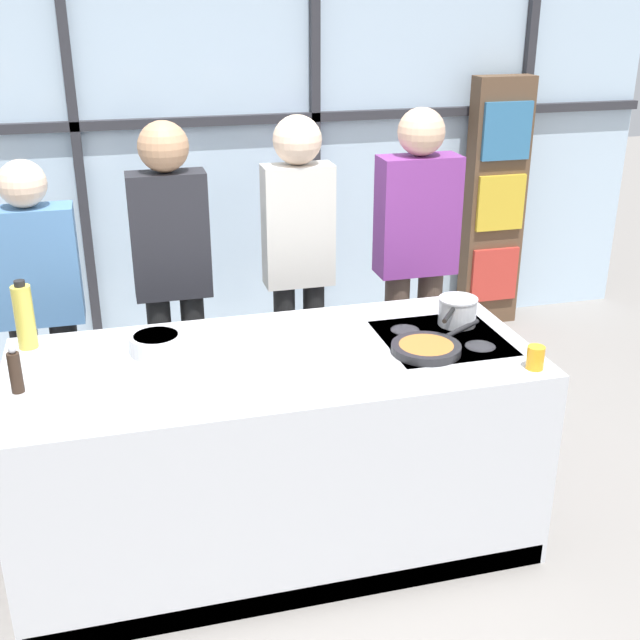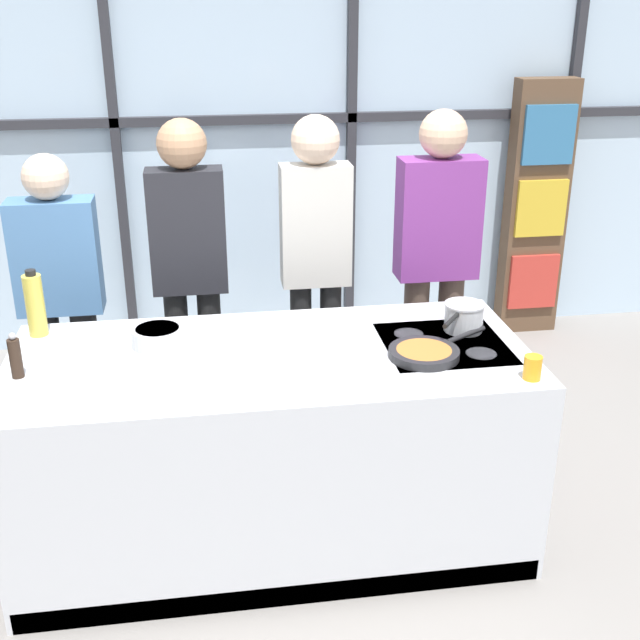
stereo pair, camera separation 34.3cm
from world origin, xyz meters
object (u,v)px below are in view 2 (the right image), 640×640
at_px(spectator_far_right, 436,252).
at_px(spectator_center_right, 316,253).
at_px(mixing_bowl, 158,336).
at_px(juice_glass_near, 533,368).
at_px(white_plate, 142,396).
at_px(pepper_grinder, 15,357).
at_px(frying_pan, 425,352).
at_px(oil_bottle, 35,305).
at_px(spectator_far_left, 60,290).
at_px(spectator_center_left, 189,261).
at_px(saucepan, 464,316).

bearing_deg(spectator_far_right, spectator_center_right, 0.00).
bearing_deg(mixing_bowl, juice_glass_near, -20.66).
distance_m(white_plate, pepper_grinder, 0.56).
bearing_deg(frying_pan, oil_bottle, 163.60).
relative_size(spectator_far_right, mixing_bowl, 7.80).
height_order(spectator_far_right, pepper_grinder, spectator_far_right).
relative_size(spectator_far_left, white_plate, 6.30).
relative_size(spectator_center_left, saucepan, 6.15).
xyz_separation_m(spectator_far_right, mixing_bowl, (-1.45, -0.76, -0.07)).
relative_size(frying_pan, oil_bottle, 1.59).
height_order(spectator_center_left, frying_pan, spectator_center_left).
height_order(spectator_far_left, frying_pan, spectator_far_left).
height_order(spectator_far_right, oil_bottle, spectator_far_right).
height_order(spectator_center_right, spectator_far_right, spectator_far_right).
height_order(frying_pan, oil_bottle, oil_bottle).
relative_size(spectator_far_left, juice_glass_near, 16.61).
distance_m(saucepan, pepper_grinder, 1.89).
height_order(white_plate, juice_glass_near, juice_glass_near).
xyz_separation_m(spectator_center_right, pepper_grinder, (-1.33, -0.99, -0.05)).
height_order(pepper_grinder, juice_glass_near, pepper_grinder).
bearing_deg(spectator_far_left, oil_bottle, 89.07).
distance_m(spectator_far_left, spectator_far_right, 1.97).
height_order(spectator_center_left, spectator_far_right, spectator_far_right).
xyz_separation_m(frying_pan, white_plate, (-1.15, -0.20, -0.01)).
distance_m(spectator_far_right, frying_pan, 1.11).
xyz_separation_m(oil_bottle, juice_glass_near, (1.98, -0.74, -0.09)).
bearing_deg(white_plate, spectator_center_right, 55.98).
bearing_deg(frying_pan, pepper_grinder, 178.00).
bearing_deg(saucepan, white_plate, -162.43).
relative_size(spectator_center_right, white_plate, 6.90).
bearing_deg(oil_bottle, saucepan, -7.19).
height_order(spectator_far_right, white_plate, spectator_far_right).
height_order(saucepan, juice_glass_near, saucepan).
distance_m(spectator_center_left, juice_glass_near, 1.86).
distance_m(spectator_center_right, saucepan, 0.97).
relative_size(white_plate, juice_glass_near, 2.64).
xyz_separation_m(spectator_far_right, frying_pan, (-0.35, -1.05, -0.09)).
xyz_separation_m(spectator_center_left, frying_pan, (0.96, -1.05, -0.10)).
height_order(frying_pan, juice_glass_near, juice_glass_near).
bearing_deg(white_plate, frying_pan, 9.70).
distance_m(spectator_far_left, oil_bottle, 0.58).
height_order(frying_pan, pepper_grinder, pepper_grinder).
height_order(white_plate, pepper_grinder, pepper_grinder).
distance_m(spectator_center_right, oil_bottle, 1.44).
bearing_deg(frying_pan, mixing_bowl, 165.29).
distance_m(spectator_far_left, spectator_center_right, 1.32).
relative_size(spectator_far_left, saucepan, 5.62).
xyz_separation_m(spectator_far_left, frying_pan, (1.62, -1.05, 0.02)).
bearing_deg(oil_bottle, pepper_grinder, -91.36).
xyz_separation_m(spectator_center_right, juice_glass_near, (0.66, -1.31, -0.09)).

